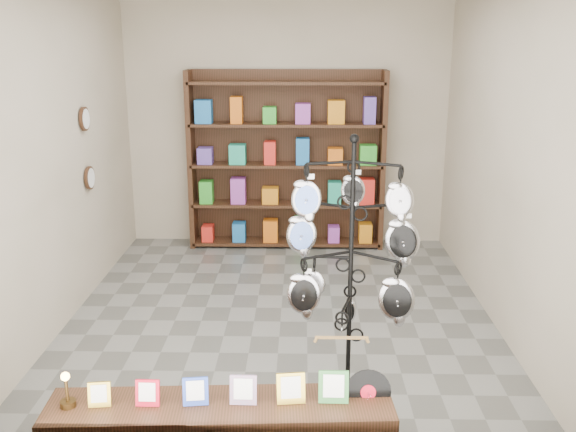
{
  "coord_description": "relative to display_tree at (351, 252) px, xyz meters",
  "views": [
    {
      "loc": [
        0.2,
        -5.53,
        2.62
      ],
      "look_at": [
        0.09,
        -1.0,
        1.32
      ],
      "focal_mm": 40.0,
      "sensor_mm": 36.0,
      "label": 1
    }
  ],
  "objects": [
    {
      "name": "room_envelope",
      "position": [
        -0.54,
        1.28,
        0.71
      ],
      "size": [
        5.0,
        5.0,
        5.0
      ],
      "color": "#C0B09B",
      "rests_on": "ground"
    },
    {
      "name": "display_tree",
      "position": [
        0.0,
        0.0,
        0.0
      ],
      "size": [
        1.01,
        0.89,
        1.97
      ],
      "rotation": [
        0.0,
        0.0,
        -0.08
      ],
      "color": "black",
      "rests_on": "ground"
    },
    {
      "name": "back_shelving",
      "position": [
        -0.54,
        3.57,
        -0.11
      ],
      "size": [
        2.42,
        0.36,
        2.2
      ],
      "color": "black",
      "rests_on": "ground"
    },
    {
      "name": "ground",
      "position": [
        -0.54,
        1.28,
        -1.14
      ],
      "size": [
        5.0,
        5.0,
        0.0
      ],
      "primitive_type": "plane",
      "color": "slate",
      "rests_on": "ground"
    },
    {
      "name": "wall_clocks",
      "position": [
        -2.51,
        2.08,
        0.36
      ],
      "size": [
        0.03,
        0.24,
        0.84
      ],
      "color": "black",
      "rests_on": "ground"
    }
  ]
}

